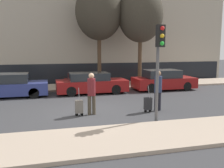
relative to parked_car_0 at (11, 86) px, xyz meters
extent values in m
plane|color=#38383A|center=(3.79, -4.57, -0.64)|extent=(80.00, 80.00, 0.00)
cube|color=tan|center=(3.79, -8.32, -0.58)|extent=(28.00, 2.50, 0.12)
cube|color=tan|center=(3.79, 2.43, -0.58)|extent=(28.00, 3.00, 0.12)
cube|color=black|center=(3.79, 4.61, 0.16)|extent=(27.44, 0.06, 1.60)
cube|color=navy|center=(0.04, 0.00, -0.15)|extent=(4.15, 1.76, 0.70)
cube|color=#23282D|center=(-0.12, 0.00, 0.46)|extent=(2.28, 1.55, 0.53)
cylinder|color=black|center=(1.33, -0.79, -0.34)|extent=(0.60, 0.18, 0.60)
cylinder|color=black|center=(1.33, 0.79, -0.34)|extent=(0.60, 0.18, 0.60)
cube|color=maroon|center=(4.82, -0.03, -0.15)|extent=(4.43, 1.74, 0.70)
cube|color=#23282D|center=(4.64, -0.03, 0.43)|extent=(2.43, 1.53, 0.47)
cylinder|color=black|center=(6.19, -0.81, -0.34)|extent=(0.60, 0.18, 0.60)
cylinder|color=black|center=(6.19, 0.75, -0.34)|extent=(0.60, 0.18, 0.60)
cylinder|color=black|center=(3.44, -0.81, -0.34)|extent=(0.60, 0.18, 0.60)
cylinder|color=black|center=(3.44, 0.75, -0.34)|extent=(0.60, 0.18, 0.60)
cube|color=maroon|center=(9.83, 0.03, -0.15)|extent=(4.20, 1.79, 0.70)
cube|color=#23282D|center=(9.66, 0.03, 0.46)|extent=(2.31, 1.58, 0.53)
cylinder|color=black|center=(11.13, -0.78, -0.34)|extent=(0.60, 0.18, 0.60)
cylinder|color=black|center=(11.13, 0.83, -0.34)|extent=(0.60, 0.18, 0.60)
cylinder|color=black|center=(8.53, -0.78, -0.34)|extent=(0.60, 0.18, 0.60)
cylinder|color=black|center=(8.53, 0.83, -0.34)|extent=(0.60, 0.18, 0.60)
cylinder|color=#4C4233|center=(3.80, -5.10, -0.23)|extent=(0.15, 0.15, 0.84)
cylinder|color=#4C4233|center=(4.00, -5.09, -0.23)|extent=(0.15, 0.15, 0.84)
cylinder|color=maroon|center=(3.90, -5.10, 0.56)|extent=(0.34, 0.34, 0.73)
sphere|color=tan|center=(3.90, -5.10, 1.04)|extent=(0.24, 0.24, 0.24)
cube|color=slate|center=(3.35, -5.13, -0.25)|extent=(0.32, 0.24, 0.54)
cylinder|color=black|center=(3.24, -5.13, -0.58)|extent=(0.12, 0.03, 0.12)
cylinder|color=black|center=(3.47, -5.13, -0.58)|extent=(0.12, 0.03, 0.12)
cylinder|color=gray|center=(3.35, -5.20, 0.29)|extent=(0.02, 0.19, 0.53)
cylinder|color=#23232D|center=(6.84, -5.23, -0.22)|extent=(0.15, 0.15, 0.85)
cylinder|color=#23232D|center=(7.03, -5.18, -0.22)|extent=(0.15, 0.15, 0.85)
cylinder|color=#283351|center=(6.94, -5.20, 0.58)|extent=(0.34, 0.34, 0.74)
sphere|color=#936B4C|center=(6.94, -5.20, 1.07)|extent=(0.24, 0.24, 0.24)
cube|color=#262628|center=(6.40, -5.34, -0.25)|extent=(0.32, 0.24, 0.54)
cylinder|color=black|center=(6.29, -5.34, -0.58)|extent=(0.12, 0.03, 0.12)
cylinder|color=black|center=(6.51, -5.34, -0.58)|extent=(0.12, 0.03, 0.12)
cylinder|color=gray|center=(6.40, -5.41, 0.29)|extent=(0.02, 0.19, 0.53)
cylinder|color=#515154|center=(6.12, -6.82, 1.20)|extent=(0.12, 0.12, 3.68)
cube|color=black|center=(6.12, -7.00, 2.64)|extent=(0.28, 0.24, 0.80)
sphere|color=red|center=(6.12, -7.15, 2.91)|extent=(0.15, 0.15, 0.15)
sphere|color=gold|center=(6.12, -7.15, 2.64)|extent=(0.15, 0.15, 0.15)
sphere|color=green|center=(6.12, -7.15, 2.37)|extent=(0.15, 0.15, 0.15)
torus|color=black|center=(4.28, 2.46, -0.16)|extent=(0.72, 0.06, 0.72)
torus|color=black|center=(3.23, 2.46, -0.16)|extent=(0.72, 0.06, 0.72)
cylinder|color=maroon|center=(3.75, 2.46, 0.03)|extent=(1.00, 0.05, 0.05)
cylinder|color=maroon|center=(3.56, 2.46, 0.23)|extent=(0.04, 0.04, 0.40)
cylinder|color=#4C3826|center=(8.78, 1.91, 1.28)|extent=(0.28, 0.28, 3.61)
ellipsoid|color=#383328|center=(8.78, 1.91, 4.57)|extent=(3.24, 3.24, 3.97)
cylinder|color=#4C3826|center=(5.89, 2.71, 1.37)|extent=(0.28, 0.28, 3.79)
ellipsoid|color=#383328|center=(5.89, 2.71, 4.83)|extent=(3.41, 3.41, 4.17)
camera|label=1|loc=(2.08, -15.45, 2.22)|focal=40.00mm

